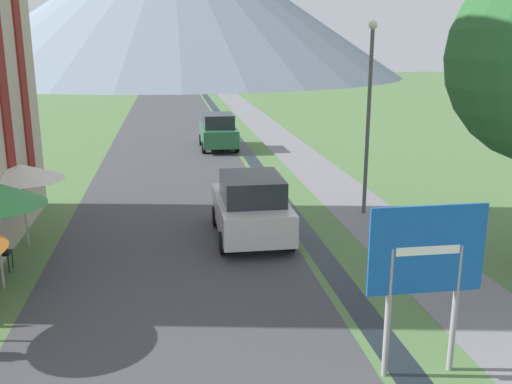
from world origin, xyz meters
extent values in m
plane|color=#517542|center=(0.00, 20.00, 0.00)|extent=(160.00, 160.00, 0.00)
cube|color=#424247|center=(-2.50, 30.00, 0.00)|extent=(6.40, 60.00, 0.01)
cube|color=slate|center=(3.60, 30.00, 0.00)|extent=(2.20, 60.00, 0.01)
cube|color=black|center=(1.20, 30.00, 0.00)|extent=(0.60, 60.00, 0.00)
cone|color=gray|center=(-1.12, 94.05, 12.02)|extent=(73.38, 73.38, 24.04)
cube|color=maroon|center=(-6.75, 14.13, 6.36)|extent=(0.06, 0.70, 9.53)
cylinder|color=gray|center=(0.80, 4.23, 1.11)|extent=(0.10, 0.10, 2.22)
cylinder|color=gray|center=(1.94, 4.23, 1.11)|extent=(0.10, 0.10, 2.22)
cube|color=#1451AD|center=(1.37, 4.21, 2.17)|extent=(1.91, 0.05, 1.44)
cube|color=white|center=(1.37, 4.18, 2.17)|extent=(1.05, 0.02, 0.14)
cube|color=silver|center=(-0.40, 11.38, 0.72)|extent=(1.87, 3.83, 0.84)
cube|color=#23282D|center=(-0.40, 11.19, 1.48)|extent=(1.59, 2.11, 0.68)
cylinder|color=black|center=(-1.30, 12.57, 0.30)|extent=(0.18, 0.60, 0.60)
cylinder|color=black|center=(0.50, 12.57, 0.30)|extent=(0.18, 0.60, 0.60)
cylinder|color=black|center=(-1.30, 10.20, 0.30)|extent=(0.18, 0.60, 0.60)
cylinder|color=black|center=(0.50, 10.20, 0.30)|extent=(0.18, 0.60, 0.60)
cube|color=#28663D|center=(-0.10, 25.36, 0.72)|extent=(1.74, 3.83, 0.84)
cube|color=#23282D|center=(-0.10, 25.17, 1.48)|extent=(1.48, 2.11, 0.68)
cylinder|color=black|center=(-0.93, 26.55, 0.30)|extent=(0.18, 0.60, 0.60)
cylinder|color=black|center=(0.73, 26.55, 0.30)|extent=(0.18, 0.60, 0.60)
cylinder|color=black|center=(-0.93, 24.17, 0.30)|extent=(0.18, 0.60, 0.60)
cylinder|color=black|center=(0.73, 24.17, 0.30)|extent=(0.18, 0.60, 0.60)
cube|color=#232328|center=(-6.63, 9.86, 0.45)|extent=(0.40, 0.40, 0.04)
cylinder|color=#232328|center=(-6.46, 10.03, 0.23)|extent=(0.03, 0.03, 0.45)
cylinder|color=#232328|center=(-6.46, 9.69, 0.23)|extent=(0.03, 0.03, 0.45)
cylinder|color=#B7B2A8|center=(-6.43, 11.56, 1.08)|extent=(0.06, 0.06, 2.15)
cone|color=silver|center=(-6.43, 11.56, 2.05)|extent=(2.18, 2.18, 0.40)
cylinder|color=#515156|center=(3.53, 13.19, 2.85)|extent=(0.12, 0.12, 5.71)
sphere|color=silver|center=(3.53, 13.19, 5.83)|extent=(0.28, 0.28, 0.28)
camera|label=1|loc=(-2.54, -3.69, 5.31)|focal=40.00mm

